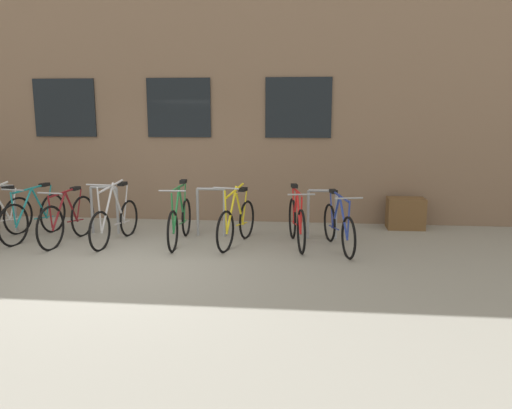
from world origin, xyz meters
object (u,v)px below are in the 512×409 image
at_px(planter_box, 406,213).
at_px(bicycle_silver, 115,221).
at_px(bicycle_blue, 338,227).
at_px(bicycle_teal, 34,217).
at_px(bicycle_maroon, 67,220).
at_px(bicycle_green, 180,221).
at_px(bicycle_red, 297,222).
at_px(bicycle_yellow, 237,222).

bearing_deg(planter_box, bicycle_silver, -163.26).
xyz_separation_m(bicycle_blue, bicycle_teal, (-5.37, 0.17, 0.02)).
bearing_deg(bicycle_maroon, bicycle_green, 5.08).
relative_size(bicycle_red, bicycle_green, 0.96).
distance_m(bicycle_yellow, bicycle_maroon, 2.94).
bearing_deg(bicycle_green, bicycle_maroon, -174.92).
distance_m(bicycle_red, bicycle_maroon, 3.96).
height_order(bicycle_maroon, bicycle_blue, same).
distance_m(bicycle_maroon, bicycle_green, 1.95).
bearing_deg(bicycle_maroon, bicycle_red, 3.32).
height_order(bicycle_silver, bicycle_teal, bicycle_silver).
bearing_deg(bicycle_red, bicycle_silver, -177.07).
height_order(bicycle_red, bicycle_silver, bicycle_silver).
bearing_deg(bicycle_maroon, bicycle_yellow, 3.01).
bearing_deg(planter_box, bicycle_yellow, -154.43).
bearing_deg(bicycle_green, bicycle_blue, -2.67).
xyz_separation_m(bicycle_red, bicycle_silver, (-3.13, -0.16, -0.01)).
bearing_deg(bicycle_blue, bicycle_teal, 178.22).
bearing_deg(bicycle_teal, bicycle_red, 0.19).
xyz_separation_m(bicycle_blue, planter_box, (1.38, 1.59, -0.07)).
bearing_deg(bicycle_silver, planter_box, 16.74).
bearing_deg(bicycle_yellow, bicycle_teal, 179.07).
relative_size(bicycle_maroon, bicycle_teal, 0.98).
xyz_separation_m(bicycle_yellow, bicycle_maroon, (-2.93, -0.15, 0.02)).
distance_m(bicycle_blue, bicycle_green, 2.71).
distance_m(bicycle_blue, planter_box, 2.11).
relative_size(bicycle_green, bicycle_silver, 1.05).
bearing_deg(bicycle_teal, planter_box, 11.89).
bearing_deg(planter_box, bicycle_maroon, -164.83).
bearing_deg(bicycle_maroon, bicycle_blue, 0.57).
height_order(bicycle_yellow, bicycle_teal, bicycle_yellow).
distance_m(bicycle_blue, bicycle_silver, 3.82).
relative_size(bicycle_red, bicycle_maroon, 0.99).
xyz_separation_m(bicycle_maroon, bicycle_silver, (0.82, 0.07, -0.01)).
height_order(bicycle_yellow, bicycle_red, bicycle_yellow).
xyz_separation_m(bicycle_maroon, bicycle_blue, (4.64, 0.05, -0.02)).
height_order(bicycle_yellow, bicycle_blue, bicycle_yellow).
xyz_separation_m(bicycle_red, bicycle_maroon, (-3.95, -0.23, 0.00)).
height_order(bicycle_green, bicycle_silver, bicycle_silver).
xyz_separation_m(bicycle_maroon, bicycle_teal, (-0.72, 0.21, -0.00)).
bearing_deg(bicycle_blue, bicycle_silver, 179.66).
relative_size(bicycle_blue, planter_box, 2.46).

